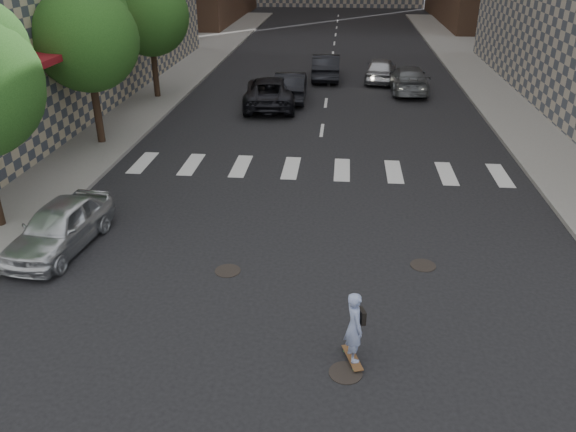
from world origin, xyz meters
name	(u,v)px	position (x,y,z in m)	size (l,w,h in m)	color
ground	(298,301)	(0.00, 0.00, 0.00)	(160.00, 160.00, 0.00)	black
sidewalk_left	(80,91)	(-14.50, 20.00, 0.07)	(13.00, 80.00, 0.15)	gray
tree_b	(88,34)	(-9.45, 11.14, 4.65)	(4.20, 4.20, 6.60)	#382619
tree_c	(151,12)	(-9.45, 19.14, 4.65)	(4.20, 4.20, 6.60)	#382619
manhole_a	(346,373)	(1.20, -2.50, 0.01)	(0.70, 0.70, 0.02)	black
manhole_b	(228,271)	(-2.00, 1.20, 0.01)	(0.70, 0.70, 0.02)	black
manhole_c	(423,265)	(3.30, 2.00, 0.01)	(0.70, 0.70, 0.02)	black
skateboarder	(354,326)	(1.34, -2.09, 0.89)	(0.55, 0.88, 1.70)	brown
silver_sedan	(60,227)	(-7.00, 2.00, 0.69)	(1.64, 4.07, 1.39)	silver
traffic_car_a	(291,86)	(-2.00, 19.52, 0.78)	(1.66, 4.75, 1.56)	black
traffic_car_b	(408,79)	(4.68, 22.00, 0.74)	(2.07, 5.10, 1.48)	#575B5F
traffic_car_c	(270,92)	(-2.96, 18.00, 0.79)	(2.62, 5.67, 1.58)	black
traffic_car_d	(381,69)	(3.24, 24.62, 0.76)	(1.78, 4.43, 1.51)	#A8A9AF
traffic_car_e	(326,66)	(-0.25, 24.94, 0.80)	(1.69, 4.85, 1.60)	black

